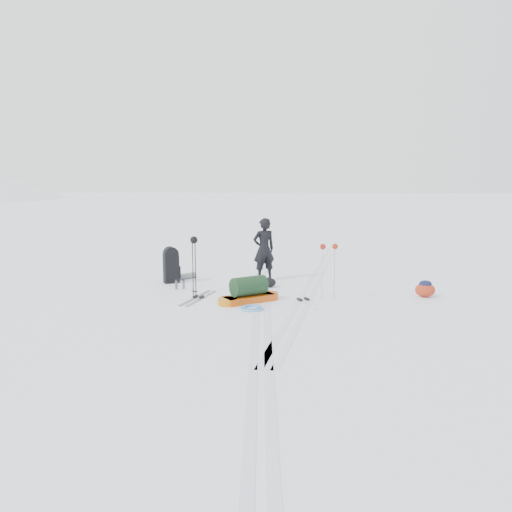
{
  "coord_description": "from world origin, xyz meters",
  "views": [
    {
      "loc": [
        0.84,
        -11.92,
        2.78
      ],
      "look_at": [
        -0.13,
        0.06,
        0.95
      ],
      "focal_mm": 35.0,
      "sensor_mm": 36.0,
      "label": 1
    }
  ],
  "objects_px": {
    "ski_poles_black": "(194,247)",
    "expedition_rucksack": "(173,266)",
    "skier": "(264,249)",
    "pulk_sled": "(249,292)"
  },
  "relations": [
    {
      "from": "ski_poles_black",
      "to": "expedition_rucksack",
      "type": "bearing_deg",
      "value": 99.92
    },
    {
      "from": "skier",
      "to": "expedition_rucksack",
      "type": "distance_m",
      "value": 2.55
    },
    {
      "from": "skier",
      "to": "pulk_sled",
      "type": "xyz_separation_m",
      "value": [
        -0.18,
        -2.57,
        -0.65
      ]
    },
    {
      "from": "pulk_sled",
      "to": "ski_poles_black",
      "type": "xyz_separation_m",
      "value": [
        -1.37,
        0.52,
        0.96
      ]
    },
    {
      "from": "expedition_rucksack",
      "to": "ski_poles_black",
      "type": "height_order",
      "value": "ski_poles_black"
    },
    {
      "from": "skier",
      "to": "expedition_rucksack",
      "type": "xyz_separation_m",
      "value": [
        -2.46,
        -0.52,
        -0.41
      ]
    },
    {
      "from": "expedition_rucksack",
      "to": "ski_poles_black",
      "type": "xyz_separation_m",
      "value": [
        0.91,
        -1.53,
        0.73
      ]
    },
    {
      "from": "pulk_sled",
      "to": "ski_poles_black",
      "type": "height_order",
      "value": "ski_poles_black"
    },
    {
      "from": "skier",
      "to": "ski_poles_black",
      "type": "xyz_separation_m",
      "value": [
        -1.55,
        -2.05,
        0.32
      ]
    },
    {
      "from": "pulk_sled",
      "to": "expedition_rucksack",
      "type": "bearing_deg",
      "value": 101.81
    }
  ]
}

